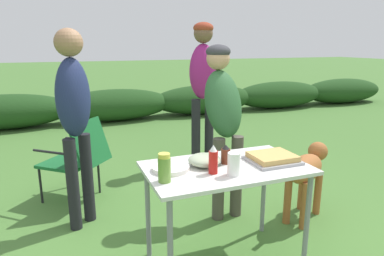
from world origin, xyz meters
TOP-DOWN VIEW (x-y plane):
  - shrub_hedge at (0.00, 5.07)m, footprint 14.40×0.90m
  - folding_table at (0.00, 0.00)m, footprint 1.10×0.64m
  - food_tray at (0.34, -0.03)m, footprint 0.33×0.29m
  - plate_stack at (-0.38, 0.06)m, footprint 0.25×0.25m
  - mixing_bowl at (-0.13, 0.07)m, footprint 0.22×0.22m
  - paper_cup_stack at (-0.03, -0.16)m, footprint 0.08×0.08m
  - ketchup_bottle at (-0.14, -0.08)m, footprint 0.06×0.06m
  - relish_jar at (-0.47, -0.11)m, footprint 0.08×0.08m
  - bbq_sauce_bottle at (0.02, 0.05)m, footprint 0.06×0.06m
  - standing_person_in_navy_coat at (0.32, 0.71)m, footprint 0.35×0.46m
  - standing_person_with_beanie at (0.69, 2.05)m, footprint 0.39×0.31m
  - standing_person_in_red_jacket at (-0.92, 0.94)m, footprint 0.38×0.38m
  - dog at (0.99, 0.35)m, footprint 0.74×0.50m
  - camp_chair_green_behind_table at (-0.91, 1.46)m, footprint 0.75×0.73m

SIDE VIEW (x-z plane):
  - shrub_hedge at x=0.00m, z-range 0.00..0.64m
  - dog at x=0.99m, z-range 0.12..0.77m
  - camp_chair_green_behind_table at x=-0.91m, z-range 0.05..0.88m
  - folding_table at x=0.00m, z-range 0.29..1.03m
  - plate_stack at x=-0.38m, z-range 0.74..0.77m
  - food_tray at x=0.34m, z-range 0.74..0.79m
  - mixing_bowl at x=-0.13m, z-range 0.74..0.82m
  - bbq_sauce_bottle at x=0.02m, z-range 0.74..0.87m
  - paper_cup_stack at x=-0.03m, z-range 0.74..0.89m
  - relish_jar at x=-0.47m, z-range 0.74..0.92m
  - ketchup_bottle at x=-0.14m, z-range 0.74..0.93m
  - standing_person_in_navy_coat at x=0.32m, z-range 0.20..1.74m
  - standing_person_in_red_jacket at x=-0.92m, z-range 0.19..1.86m
  - standing_person_with_beanie at x=0.69m, z-range 0.24..2.04m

